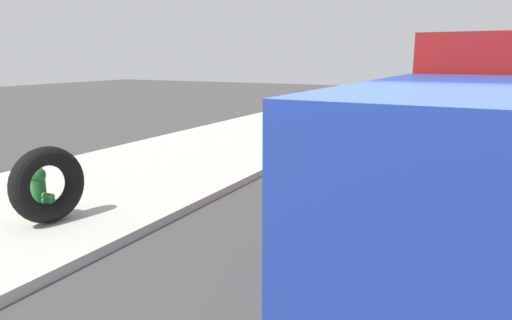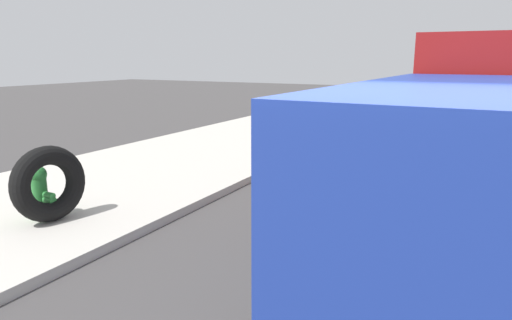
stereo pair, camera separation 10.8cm
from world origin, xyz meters
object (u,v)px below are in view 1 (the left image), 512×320
Objects in this scene: loose_tire at (48,185)px; dump_truck_yellow at (484,77)px; fire_hydrant at (39,192)px; dump_truck_green at (491,72)px; dump_truck_red at (482,87)px; dump_truck_blue at (497,145)px.

dump_truck_yellow is (23.53, -5.37, 0.86)m from loose_tire.
loose_tire is at bearing -94.56° from fire_hydrant.
fire_hydrant is 0.12× the size of dump_truck_green.
dump_truck_green is at bearing -10.00° from fire_hydrant.
dump_truck_yellow is at bearing -12.86° from loose_tire.
dump_truck_yellow is 9.88m from dump_truck_green.
dump_truck_red is 1.00× the size of dump_truck_green.
dump_truck_blue and dump_truck_yellow have the same top height.
dump_truck_blue is at bearing -75.32° from loose_tire.
dump_truck_red is (13.64, -5.77, 1.01)m from fire_hydrant.
loose_tire is 0.17× the size of dump_truck_blue.
dump_truck_green is at bearing -1.51° from dump_truck_yellow.
dump_truck_blue and dump_truck_green have the same top height.
dump_truck_blue is at bearing -179.37° from dump_truck_green.
loose_tire is at bearing 104.68° from dump_truck_blue.
dump_truck_green reaches higher than fire_hydrant.
fire_hydrant is 0.12× the size of dump_truck_red.
dump_truck_blue is (1.57, -5.98, 0.86)m from loose_tire.
dump_truck_red is 19.75m from dump_truck_green.
loose_tire is 0.17× the size of dump_truck_yellow.
loose_tire is 0.17× the size of dump_truck_green.
fire_hydrant is 0.71× the size of loose_tire.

